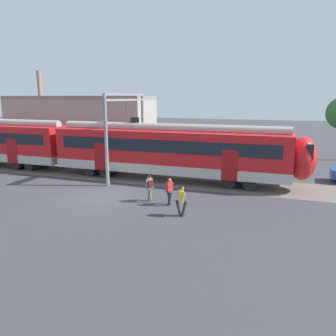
# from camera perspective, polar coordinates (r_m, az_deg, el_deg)

# --- Properties ---
(ground_plane) EXTENTS (160.00, 160.00, 0.00)m
(ground_plane) POSITION_cam_1_polar(r_m,az_deg,el_deg) (21.61, -11.10, -4.80)
(ground_plane) COLOR #38383D
(track_bed) EXTENTS (80.00, 4.40, 0.01)m
(track_bed) POSITION_cam_1_polar(r_m,az_deg,el_deg) (30.76, -19.77, -0.22)
(track_bed) COLOR #605951
(track_bed) RESTS_ON ground
(commuter_train) EXTENTS (38.05, 3.07, 4.73)m
(commuter_train) POSITION_cam_1_polar(r_m,az_deg,el_deg) (28.88, -16.25, 3.78)
(commuter_train) COLOR #B7B2AD
(commuter_train) RESTS_ON ground
(pedestrian_grey) EXTENTS (0.50, 0.68, 1.67)m
(pedestrian_grey) POSITION_cam_1_polar(r_m,az_deg,el_deg) (19.88, -3.21, -3.11)
(pedestrian_grey) COLOR #6B6051
(pedestrian_grey) RESTS_ON ground
(pedestrian_red) EXTENTS (0.52, 0.66, 1.67)m
(pedestrian_red) POSITION_cam_1_polar(r_m,az_deg,el_deg) (19.19, 0.23, -3.74)
(pedestrian_red) COLOR #28282D
(pedestrian_red) RESTS_ON ground
(pedestrian_yellow) EXTENTS (0.71, 0.53, 1.67)m
(pedestrian_yellow) POSITION_cam_1_polar(r_m,az_deg,el_deg) (17.46, 2.35, -5.37)
(pedestrian_yellow) COLOR #28282D
(pedestrian_yellow) RESTS_ON ground
(catenary_gantry) EXTENTS (0.24, 6.64, 6.53)m
(catenary_gantry) POSITION_cam_1_polar(r_m,az_deg,el_deg) (26.05, -7.29, 7.86)
(catenary_gantry) COLOR gray
(catenary_gantry) RESTS_ON ground
(background_building) EXTENTS (16.60, 5.00, 9.20)m
(background_building) POSITION_cam_1_polar(r_m,az_deg,el_deg) (38.10, -15.20, 7.21)
(background_building) COLOR gray
(background_building) RESTS_ON ground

